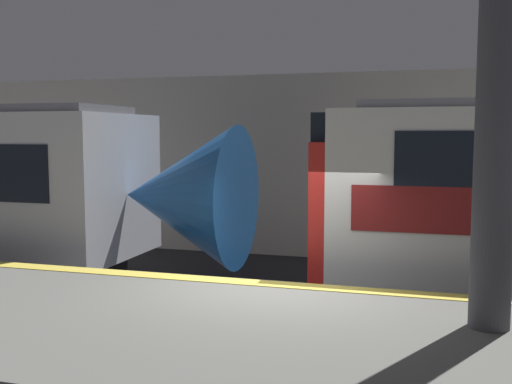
# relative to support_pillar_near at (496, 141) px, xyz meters

# --- Properties ---
(ground_plane) EXTENTS (120.00, 120.00, 0.00)m
(ground_plane) POSITION_rel_support_pillar_near_xyz_m (-2.53, 1.21, -2.98)
(ground_plane) COLOR black
(platform) EXTENTS (40.00, 3.71, 1.12)m
(platform) POSITION_rel_support_pillar_near_xyz_m (-2.53, -0.65, -2.43)
(platform) COLOR slate
(platform) RESTS_ON ground
(station_rear_barrier) EXTENTS (50.00, 0.15, 4.51)m
(station_rear_barrier) POSITION_rel_support_pillar_near_xyz_m (-2.53, 8.16, -0.73)
(station_rear_barrier) COLOR #9E998E
(station_rear_barrier) RESTS_ON ground
(support_pillar_near) EXTENTS (0.41, 0.41, 3.75)m
(support_pillar_near) POSITION_rel_support_pillar_near_xyz_m (0.00, 0.00, 0.00)
(support_pillar_near) COLOR #47474C
(support_pillar_near) RESTS_ON platform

